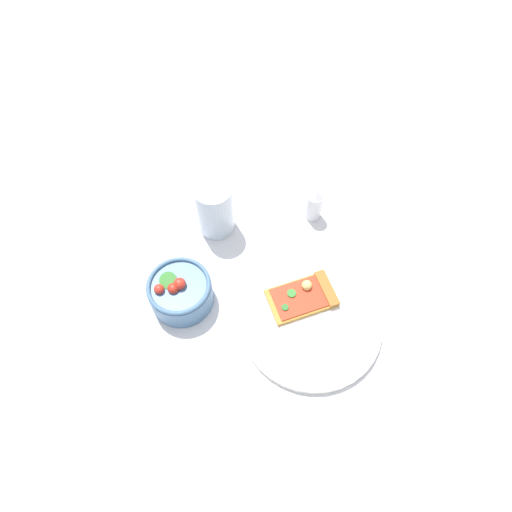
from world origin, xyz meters
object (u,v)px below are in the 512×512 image
Objects in this scene: pepper_shaker at (314,204)px; salad_bowl at (180,292)px; soda_glass at (215,210)px; plate at (311,324)px; pizza_slice_main at (306,295)px.

salad_bowl is at bearing 28.68° from pepper_shaker.
plate is at bearing 121.01° from soda_glass.
pizza_slice_main is at bearing -89.47° from plate.
salad_bowl is at bearing -20.73° from plate.
pepper_shaker is (-0.20, 0.00, -0.02)m from soda_glass.
plate is 1.92× the size of pizza_slice_main.
soda_glass is (0.15, -0.25, 0.05)m from plate.
pizza_slice_main is 0.20m from pepper_shaker.
plate is 3.28× the size of pepper_shaker.
soda_glass is (0.15, -0.19, 0.04)m from pizza_slice_main.
salad_bowl reaches higher than plate.
pizza_slice_main is at bearing 171.24° from salad_bowl.
pizza_slice_main is 1.10× the size of soda_glass.
pepper_shaker is at bearing -106.04° from pizza_slice_main.
pepper_shaker is at bearing -102.64° from plate.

